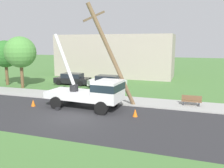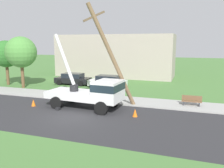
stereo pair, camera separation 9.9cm
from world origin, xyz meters
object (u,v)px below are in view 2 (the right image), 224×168
at_px(utility_truck, 93,91).
at_px(roadside_tree_near, 21,52).
at_px(park_bench, 192,101).
at_px(roadside_tree_far, 6,54).
at_px(parked_sedan_white, 108,82).
at_px(parked_sedan_black, 73,79).
at_px(traffic_cone_behind, 33,103).
at_px(traffic_cone_ahead, 135,113).
at_px(leaning_utility_pole, 111,55).

xyz_separation_m(utility_truck, roadside_tree_near, (-11.33, 5.41, 2.72)).
relative_size(park_bench, roadside_tree_far, 0.29).
relative_size(parked_sedan_white, park_bench, 2.75).
bearing_deg(parked_sedan_black, roadside_tree_near, -139.41).
bearing_deg(traffic_cone_behind, traffic_cone_ahead, 0.09).
xyz_separation_m(parked_sedan_white, roadside_tree_far, (-12.45, -2.34, 3.11)).
distance_m(traffic_cone_behind, roadside_tree_near, 9.71).
bearing_deg(roadside_tree_near, traffic_cone_behind, -45.32).
distance_m(leaning_utility_pole, park_bench, 7.63).
bearing_deg(utility_truck, roadside_tree_near, 154.46).
bearing_deg(leaning_utility_pole, parked_sedan_white, 112.25).
height_order(traffic_cone_ahead, traffic_cone_behind, same).
xyz_separation_m(utility_truck, roadside_tree_far, (-14.47, 6.43, 2.41)).
distance_m(parked_sedan_black, parked_sedan_white, 4.86).
relative_size(leaning_utility_pole, parked_sedan_black, 1.86).
relative_size(utility_truck, leaning_utility_pole, 0.81).
bearing_deg(traffic_cone_ahead, roadside_tree_far, 157.92).
distance_m(parked_sedan_white, park_bench, 10.93).
bearing_deg(parked_sedan_black, traffic_cone_ahead, -44.15).
xyz_separation_m(parked_sedan_black, park_bench, (14.26, -6.01, -0.25)).
xyz_separation_m(utility_truck, parked_sedan_black, (-6.85, 9.25, -0.70)).
relative_size(parked_sedan_black, roadside_tree_far, 0.81).
height_order(parked_sedan_white, roadside_tree_far, roadside_tree_far).
distance_m(traffic_cone_ahead, parked_sedan_black, 14.59).
relative_size(traffic_cone_behind, park_bench, 0.35).
distance_m(traffic_cone_behind, parked_sedan_white, 10.17).
bearing_deg(utility_truck, roadside_tree_far, 156.06).
xyz_separation_m(traffic_cone_ahead, parked_sedan_white, (-5.63, 9.68, 0.43)).
bearing_deg(parked_sedan_white, roadside_tree_near, -160.18).
bearing_deg(parked_sedan_white, parked_sedan_black, 174.31).
xyz_separation_m(parked_sedan_black, roadside_tree_near, (-4.48, -3.84, 3.41)).
distance_m(leaning_utility_pole, traffic_cone_ahead, 5.02).
relative_size(traffic_cone_ahead, park_bench, 0.35).
height_order(traffic_cone_ahead, parked_sedan_black, parked_sedan_black).
bearing_deg(parked_sedan_white, park_bench, -30.41).
height_order(parked_sedan_white, park_bench, parked_sedan_white).
height_order(leaning_utility_pole, traffic_cone_behind, leaning_utility_pole).
distance_m(parked_sedan_black, roadside_tree_near, 6.81).
bearing_deg(parked_sedan_white, traffic_cone_ahead, -59.81).
distance_m(park_bench, roadside_tree_far, 22.36).
height_order(park_bench, roadside_tree_far, roadside_tree_far).
bearing_deg(utility_truck, leaning_utility_pole, 40.48).
height_order(parked_sedan_black, roadside_tree_near, roadside_tree_near).
relative_size(leaning_utility_pole, parked_sedan_white, 1.88).
distance_m(parked_sedan_white, roadside_tree_near, 10.47).
xyz_separation_m(traffic_cone_ahead, park_bench, (3.79, 4.15, 0.18)).
distance_m(utility_truck, traffic_cone_behind, 5.27).
height_order(traffic_cone_behind, roadside_tree_near, roadside_tree_near).
relative_size(leaning_utility_pole, traffic_cone_ahead, 14.82).
xyz_separation_m(parked_sedan_black, parked_sedan_white, (4.83, -0.48, 0.00)).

